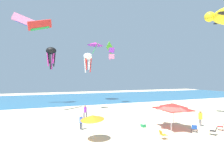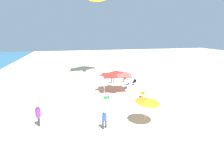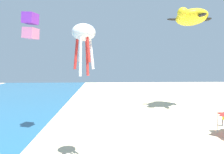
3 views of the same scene
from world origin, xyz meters
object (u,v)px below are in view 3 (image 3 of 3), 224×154
object	(u,v)px
person_near_umbrella	(224,118)
kite_turtle_yellow	(191,17)
kite_octopus_white	(84,35)
kite_box_purple	(30,26)

from	to	relation	value
person_near_umbrella	kite_turtle_yellow	distance (m)	15.07
person_near_umbrella	kite_turtle_yellow	bearing A→B (deg)	-48.68
person_near_umbrella	kite_octopus_white	world-z (taller)	kite_octopus_white
kite_box_purple	kite_turtle_yellow	bearing A→B (deg)	133.56
kite_box_purple	kite_octopus_white	bearing A→B (deg)	57.16
kite_box_purple	kite_octopus_white	xyz separation A→B (m)	(-6.71, -5.68, -1.76)
person_near_umbrella	kite_octopus_white	xyz separation A→B (m)	(-9.38, 15.34, 8.14)
kite_box_purple	kite_octopus_white	world-z (taller)	kite_box_purple
person_near_umbrella	kite_box_purple	distance (m)	23.38
person_near_umbrella	kite_turtle_yellow	size ratio (longest dim) A/B	0.25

